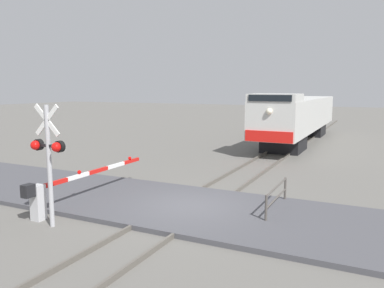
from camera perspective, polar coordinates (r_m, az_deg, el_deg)
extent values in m
plane|color=#605E59|center=(13.48, -0.37, -9.70)|extent=(160.00, 160.00, 0.00)
cube|color=#59544C|center=(13.78, -3.08, -8.98)|extent=(0.08, 80.00, 0.15)
cube|color=#59544C|center=(13.17, 2.46, -9.80)|extent=(0.08, 80.00, 0.15)
cube|color=#47474C|center=(13.46, -0.37, -9.38)|extent=(36.00, 4.92, 0.16)
cube|color=black|center=(26.42, 13.38, 0.14)|extent=(2.48, 3.20, 1.05)
cube|color=black|center=(35.78, 16.82, 2.09)|extent=(2.48, 3.20, 1.05)
cube|color=silver|center=(30.93, 15.48, 4.35)|extent=(2.91, 17.45, 2.31)
cube|color=silver|center=(23.58, 12.17, 6.70)|extent=(2.85, 2.52, 0.45)
cube|color=black|center=(22.34, 11.36, 6.65)|extent=(2.48, 0.06, 0.36)
cube|color=red|center=(22.49, 11.20, 1.07)|extent=(2.77, 0.08, 0.64)
sphere|color=#F2EACC|center=(22.35, 11.30, 4.73)|extent=(0.36, 0.36, 0.36)
cylinder|color=#ADADB2|center=(12.24, -20.25, -3.18)|extent=(0.14, 0.14, 3.67)
cube|color=white|center=(12.05, -20.58, 3.30)|extent=(0.95, 0.04, 0.95)
cube|color=white|center=(12.05, -20.58, 3.30)|extent=(0.95, 0.04, 0.95)
cube|color=black|center=(12.13, -20.40, -0.23)|extent=(1.04, 0.08, 0.08)
sphere|color=red|center=(12.37, -22.08, -0.16)|extent=(0.28, 0.28, 0.28)
sphere|color=red|center=(11.76, -19.34, -0.43)|extent=(0.28, 0.28, 0.28)
cylinder|color=black|center=(12.45, -21.67, -0.09)|extent=(0.34, 0.14, 0.34)
cylinder|color=black|center=(11.85, -18.93, -0.35)|extent=(0.34, 0.14, 0.34)
cube|color=silver|center=(13.27, -21.72, -8.02)|extent=(0.36, 0.36, 1.14)
cube|color=black|center=(12.93, -22.98, -6.36)|extent=(0.28, 0.36, 0.40)
cube|color=red|center=(13.64, -19.51, -5.43)|extent=(0.10, 1.08, 0.14)
cube|color=white|center=(14.39, -16.43, -4.59)|extent=(0.10, 1.08, 0.14)
cube|color=red|center=(15.19, -13.67, -3.82)|extent=(0.10, 1.08, 0.14)
cube|color=white|center=(16.01, -11.19, -3.12)|extent=(0.10, 1.08, 0.14)
cube|color=red|center=(16.87, -8.96, -2.49)|extent=(0.10, 1.08, 0.14)
sphere|color=red|center=(14.42, -16.26, -4.00)|extent=(0.14, 0.14, 0.14)
sphere|color=red|center=(16.77, -9.15, -2.07)|extent=(0.14, 0.14, 0.14)
cylinder|color=#4C4742|center=(12.12, 10.84, -9.57)|extent=(0.08, 0.08, 0.95)
cylinder|color=#4C4742|center=(14.52, 13.55, -6.66)|extent=(0.08, 0.08, 0.95)
cylinder|color=#4C4742|center=(13.20, 12.38, -6.17)|extent=(0.06, 2.56, 0.06)
cylinder|color=#4C4742|center=(13.30, 12.33, -7.79)|extent=(0.06, 2.56, 0.06)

